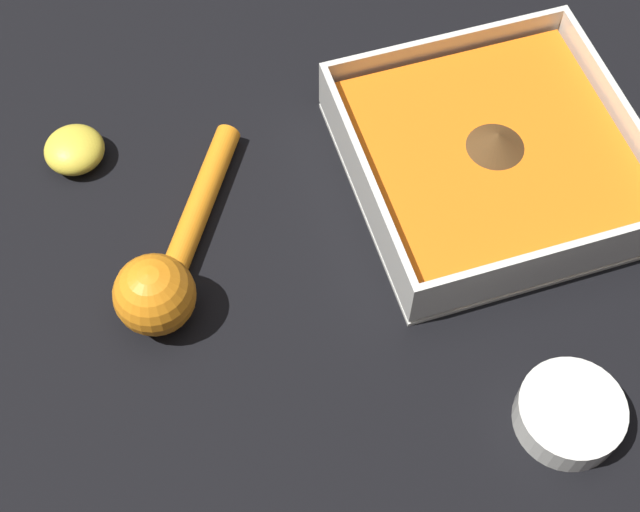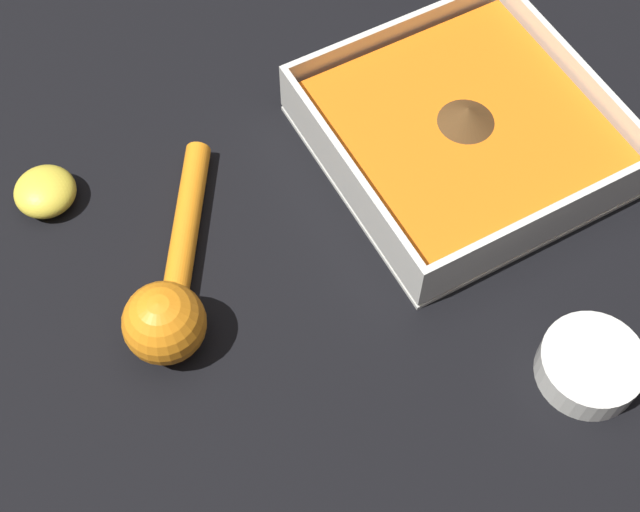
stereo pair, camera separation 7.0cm
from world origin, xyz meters
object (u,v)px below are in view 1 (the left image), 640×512
Objects in this scene: spice_bowl at (565,415)px; lemon_half at (74,150)px; square_dish at (491,160)px; lemon_squeezer at (165,273)px.

spice_bowl is 1.51× the size of lemon_half.
square_dish is 0.29m from lemon_squeezer.
square_dish is 4.49× the size of lemon_half.
square_dish reaches higher than spice_bowl.
square_dish is 0.36m from lemon_half.
lemon_squeezer is (0.03, -0.29, 0.01)m from square_dish.
lemon_half is (-0.15, -0.05, -0.01)m from lemon_squeezer.
square_dish is at bearing 70.00° from lemon_half.
lemon_squeezer reaches higher than square_dish.
square_dish is 0.23m from spice_bowl.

